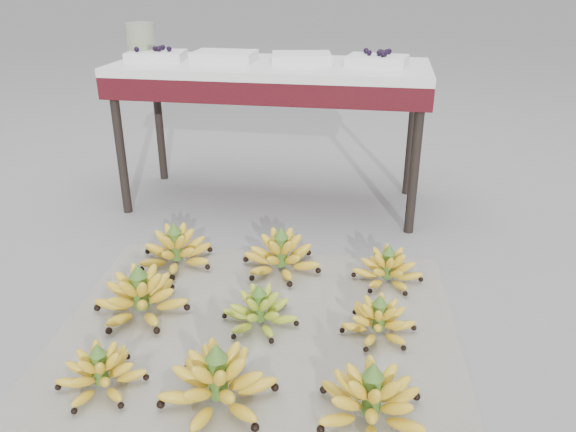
% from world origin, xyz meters
% --- Properties ---
extents(ground, '(60.00, 60.00, 0.00)m').
position_xyz_m(ground, '(0.00, 0.00, 0.00)').
color(ground, gray).
rests_on(ground, ground).
extents(newspaper_mat, '(1.31, 1.13, 0.01)m').
position_xyz_m(newspaper_mat, '(0.06, -0.06, 0.00)').
color(newspaper_mat, silver).
rests_on(newspaper_mat, ground).
extents(bunch_front_left, '(0.24, 0.24, 0.14)m').
position_xyz_m(bunch_front_left, '(-0.29, -0.41, 0.06)').
color(bunch_front_left, yellow).
rests_on(bunch_front_left, newspaper_mat).
extents(bunch_front_center, '(0.34, 0.34, 0.19)m').
position_xyz_m(bunch_front_center, '(0.04, -0.41, 0.07)').
color(bunch_front_center, yellow).
rests_on(bunch_front_center, newspaper_mat).
extents(bunch_front_right, '(0.35, 0.35, 0.18)m').
position_xyz_m(bunch_front_right, '(0.43, -0.40, 0.07)').
color(bunch_front_right, yellow).
rests_on(bunch_front_right, newspaper_mat).
extents(bunch_mid_left, '(0.34, 0.34, 0.18)m').
position_xyz_m(bunch_mid_left, '(-0.33, -0.05, 0.07)').
color(bunch_mid_left, yellow).
rests_on(bunch_mid_left, newspaper_mat).
extents(bunch_mid_center, '(0.25, 0.25, 0.15)m').
position_xyz_m(bunch_mid_center, '(0.07, -0.05, 0.06)').
color(bunch_mid_center, '#88AB1E').
rests_on(bunch_mid_center, newspaper_mat).
extents(bunch_mid_right, '(0.26, 0.26, 0.14)m').
position_xyz_m(bunch_mid_right, '(0.44, -0.03, 0.05)').
color(bunch_mid_right, yellow).
rests_on(bunch_mid_right, newspaper_mat).
extents(bunch_back_left, '(0.36, 0.36, 0.18)m').
position_xyz_m(bunch_back_left, '(-0.34, 0.29, 0.07)').
color(bunch_back_left, yellow).
rests_on(bunch_back_left, newspaper_mat).
extents(bunch_back_center, '(0.34, 0.34, 0.18)m').
position_xyz_m(bunch_back_center, '(0.07, 0.31, 0.07)').
color(bunch_back_center, yellow).
rests_on(bunch_back_center, newspaper_mat).
extents(bunch_back_right, '(0.32, 0.32, 0.15)m').
position_xyz_m(bunch_back_right, '(0.46, 0.29, 0.06)').
color(bunch_back_right, yellow).
rests_on(bunch_back_right, newspaper_mat).
extents(vendor_table, '(1.39, 0.56, 0.67)m').
position_xyz_m(vendor_table, '(-0.10, 0.98, 0.59)').
color(vendor_table, black).
rests_on(vendor_table, ground).
extents(tray_far_left, '(0.27, 0.21, 0.06)m').
position_xyz_m(tray_far_left, '(-0.62, 0.96, 0.69)').
color(tray_far_left, silver).
rests_on(tray_far_left, vendor_table).
extents(tray_left, '(0.27, 0.20, 0.04)m').
position_xyz_m(tray_left, '(-0.31, 0.99, 0.69)').
color(tray_left, silver).
rests_on(tray_left, vendor_table).
extents(tray_right, '(0.29, 0.23, 0.04)m').
position_xyz_m(tray_right, '(0.03, 1.01, 0.69)').
color(tray_right, silver).
rests_on(tray_right, vendor_table).
extents(tray_far_right, '(0.28, 0.22, 0.06)m').
position_xyz_m(tray_far_right, '(0.37, 0.99, 0.69)').
color(tray_far_right, silver).
rests_on(tray_far_right, vendor_table).
extents(glass_jar, '(0.14, 0.14, 0.16)m').
position_xyz_m(glass_jar, '(-0.71, 1.01, 0.75)').
color(glass_jar, beige).
rests_on(glass_jar, vendor_table).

